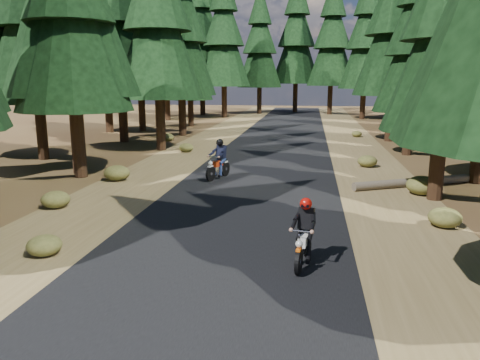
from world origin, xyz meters
name	(u,v)px	position (x,y,z in m)	size (l,w,h in m)	color
ground	(231,234)	(0.00, 0.00, 0.00)	(120.00, 120.00, 0.00)	#442B18
road	(254,189)	(0.00, 5.00, 0.01)	(6.00, 100.00, 0.01)	black
shoulder_l	(133,185)	(-4.60, 5.00, 0.00)	(3.20, 100.00, 0.01)	brown
shoulder_r	(386,194)	(4.60, 5.00, 0.00)	(3.20, 100.00, 0.01)	brown
pine_forest	(284,17)	(-0.02, 21.05, 7.89)	(34.59, 55.08, 16.32)	black
log_near	(426,181)	(6.27, 6.63, 0.16)	(0.32, 0.32, 6.14)	#4C4233
understory_shrubs	(268,181)	(0.45, 5.32, 0.27)	(14.17, 31.58, 0.65)	#474C1E
rider_lead	(304,244)	(1.86, -1.81, 0.49)	(0.74, 1.67, 1.44)	silver
rider_follow	(218,166)	(-1.65, 6.63, 0.53)	(1.09, 1.85, 1.58)	#9C270A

